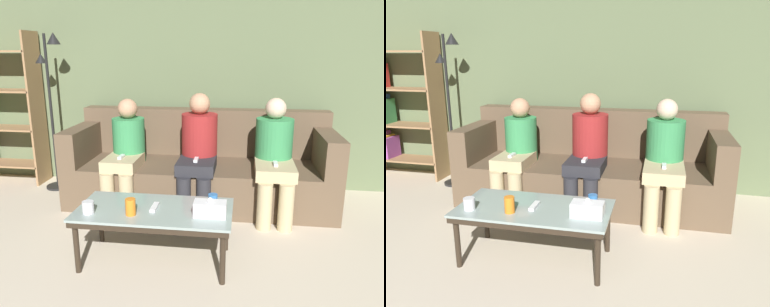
% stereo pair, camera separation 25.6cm
% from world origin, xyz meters
% --- Properties ---
extents(wall_back, '(12.00, 0.06, 2.60)m').
position_xyz_m(wall_back, '(0.00, 4.08, 1.30)').
color(wall_back, '#60704C').
rests_on(wall_back, ground_plane).
extents(couch, '(2.59, 0.89, 0.91)m').
position_xyz_m(couch, '(0.00, 3.57, 0.33)').
color(couch, brown).
rests_on(couch, ground_plane).
extents(coffee_table, '(1.10, 0.55, 0.41)m').
position_xyz_m(coffee_table, '(-0.19, 2.34, 0.37)').
color(coffee_table, '#8C9E99').
rests_on(coffee_table, ground_plane).
extents(cup_near_left, '(0.07, 0.07, 0.12)m').
position_xyz_m(cup_near_left, '(-0.32, 2.22, 0.47)').
color(cup_near_left, orange).
rests_on(cup_near_left, coffee_table).
extents(cup_near_right, '(0.07, 0.07, 0.09)m').
position_xyz_m(cup_near_right, '(0.22, 2.44, 0.46)').
color(cup_near_right, '#3372BF').
rests_on(cup_near_right, coffee_table).
extents(cup_far_center, '(0.08, 0.08, 0.09)m').
position_xyz_m(cup_far_center, '(-0.62, 2.20, 0.46)').
color(cup_far_center, silver).
rests_on(cup_far_center, coffee_table).
extents(tissue_box, '(0.22, 0.12, 0.13)m').
position_xyz_m(tissue_box, '(0.21, 2.27, 0.46)').
color(tissue_box, white).
rests_on(tissue_box, coffee_table).
extents(game_remote, '(0.04, 0.15, 0.02)m').
position_xyz_m(game_remote, '(-0.19, 2.34, 0.42)').
color(game_remote, white).
rests_on(game_remote, coffee_table).
extents(standing_lamp, '(0.31, 0.26, 1.68)m').
position_xyz_m(standing_lamp, '(-1.62, 3.71, 1.03)').
color(standing_lamp, black).
rests_on(standing_lamp, ground_plane).
extents(seated_person_left_end, '(0.32, 0.65, 1.05)m').
position_xyz_m(seated_person_left_end, '(-0.71, 3.34, 0.56)').
color(seated_person_left_end, tan).
rests_on(seated_person_left_end, ground_plane).
extents(seated_person_mid_left, '(0.34, 0.67, 1.11)m').
position_xyz_m(seated_person_mid_left, '(0.00, 3.36, 0.60)').
color(seated_person_mid_left, '#28282D').
rests_on(seated_person_mid_left, ground_plane).
extents(seated_person_mid_right, '(0.35, 0.73, 1.08)m').
position_xyz_m(seated_person_mid_right, '(0.71, 3.34, 0.58)').
color(seated_person_mid_right, tan).
rests_on(seated_person_mid_right, ground_plane).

